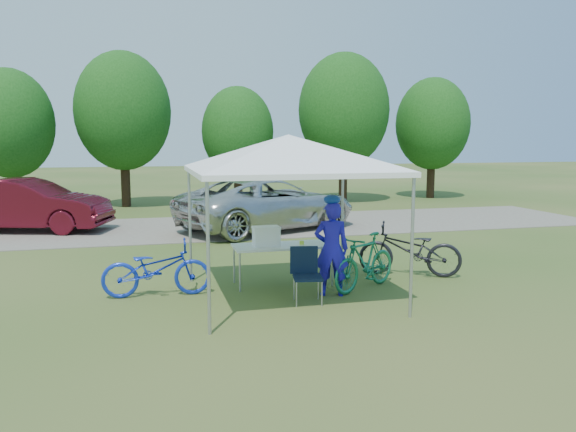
{
  "coord_description": "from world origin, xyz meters",
  "views": [
    {
      "loc": [
        -2.31,
        -8.93,
        2.64
      ],
      "look_at": [
        0.51,
        2.0,
        1.11
      ],
      "focal_mm": 35.0,
      "sensor_mm": 36.0,
      "label": 1
    }
  ],
  "objects_px": {
    "cyclist": "(331,249)",
    "minivan": "(268,204)",
    "bike_green": "(365,262)",
    "bike_dark": "(410,250)",
    "folding_table": "(283,247)",
    "cooler": "(266,236)",
    "sedan": "(27,205)",
    "bike_blue": "(156,269)",
    "folding_chair": "(306,270)"
  },
  "relations": [
    {
      "from": "cyclist",
      "to": "minivan",
      "type": "height_order",
      "value": "cyclist"
    },
    {
      "from": "bike_green",
      "to": "bike_dark",
      "type": "height_order",
      "value": "bike_dark"
    },
    {
      "from": "folding_table",
      "to": "cooler",
      "type": "relative_size",
      "value": 3.73
    },
    {
      "from": "minivan",
      "to": "sedan",
      "type": "height_order",
      "value": "minivan"
    },
    {
      "from": "sedan",
      "to": "folding_table",
      "type": "bearing_deg",
      "value": -127.12
    },
    {
      "from": "bike_blue",
      "to": "folding_chair",
      "type": "bearing_deg",
      "value": -109.17
    },
    {
      "from": "folding_table",
      "to": "cooler",
      "type": "distance_m",
      "value": 0.38
    },
    {
      "from": "folding_table",
      "to": "cooler",
      "type": "xyz_separation_m",
      "value": [
        -0.31,
        -0.0,
        0.22
      ]
    },
    {
      "from": "cooler",
      "to": "minivan",
      "type": "height_order",
      "value": "minivan"
    },
    {
      "from": "cooler",
      "to": "cyclist",
      "type": "relative_size",
      "value": 0.3
    },
    {
      "from": "cyclist",
      "to": "sedan",
      "type": "distance_m",
      "value": 10.68
    },
    {
      "from": "cooler",
      "to": "bike_blue",
      "type": "height_order",
      "value": "cooler"
    },
    {
      "from": "cooler",
      "to": "sedan",
      "type": "bearing_deg",
      "value": 125.09
    },
    {
      "from": "cyclist",
      "to": "bike_green",
      "type": "distance_m",
      "value": 0.8
    },
    {
      "from": "bike_blue",
      "to": "sedan",
      "type": "relative_size",
      "value": 0.39
    },
    {
      "from": "folding_chair",
      "to": "cyclist",
      "type": "xyz_separation_m",
      "value": [
        0.52,
        0.25,
        0.28
      ]
    },
    {
      "from": "folding_table",
      "to": "bike_dark",
      "type": "relative_size",
      "value": 0.91
    },
    {
      "from": "folding_chair",
      "to": "folding_table",
      "type": "bearing_deg",
      "value": 104.52
    },
    {
      "from": "bike_dark",
      "to": "minivan",
      "type": "relative_size",
      "value": 0.36
    },
    {
      "from": "bike_blue",
      "to": "bike_dark",
      "type": "distance_m",
      "value": 4.83
    },
    {
      "from": "cyclist",
      "to": "sedan",
      "type": "relative_size",
      "value": 0.35
    },
    {
      "from": "folding_table",
      "to": "folding_chair",
      "type": "height_order",
      "value": "folding_chair"
    },
    {
      "from": "cyclist",
      "to": "bike_green",
      "type": "xyz_separation_m",
      "value": [
        0.7,
        0.22,
        -0.31
      ]
    },
    {
      "from": "bike_dark",
      "to": "bike_green",
      "type": "bearing_deg",
      "value": -33.26
    },
    {
      "from": "folding_chair",
      "to": "cooler",
      "type": "xyz_separation_m",
      "value": [
        -0.41,
        1.17,
        0.39
      ]
    },
    {
      "from": "bike_dark",
      "to": "folding_table",
      "type": "bearing_deg",
      "value": -63.1
    },
    {
      "from": "folding_table",
      "to": "cyclist",
      "type": "distance_m",
      "value": 1.12
    },
    {
      "from": "cooler",
      "to": "bike_dark",
      "type": "relative_size",
      "value": 0.24
    },
    {
      "from": "bike_dark",
      "to": "sedan",
      "type": "height_order",
      "value": "sedan"
    },
    {
      "from": "folding_chair",
      "to": "minivan",
      "type": "bearing_deg",
      "value": 91.76
    },
    {
      "from": "bike_green",
      "to": "minivan",
      "type": "bearing_deg",
      "value": 150.41
    },
    {
      "from": "bike_green",
      "to": "folding_chair",
      "type": "bearing_deg",
      "value": -100.56
    },
    {
      "from": "bike_blue",
      "to": "minivan",
      "type": "xyz_separation_m",
      "value": [
        3.38,
        6.5,
        0.31
      ]
    },
    {
      "from": "bike_blue",
      "to": "bike_dark",
      "type": "bearing_deg",
      "value": -84.82
    },
    {
      "from": "folding_table",
      "to": "bike_green",
      "type": "xyz_separation_m",
      "value": [
        1.33,
        -0.7,
        -0.2
      ]
    },
    {
      "from": "cooler",
      "to": "sedan",
      "type": "relative_size",
      "value": 0.1
    },
    {
      "from": "folding_table",
      "to": "bike_blue",
      "type": "bearing_deg",
      "value": -174.08
    },
    {
      "from": "bike_blue",
      "to": "sedan",
      "type": "xyz_separation_m",
      "value": [
        -3.44,
        7.92,
        0.3
      ]
    },
    {
      "from": "bike_blue",
      "to": "bike_dark",
      "type": "xyz_separation_m",
      "value": [
        4.82,
        0.24,
        0.04
      ]
    },
    {
      "from": "cyclist",
      "to": "bike_blue",
      "type": "distance_m",
      "value": 2.99
    },
    {
      "from": "sedan",
      "to": "bike_green",
      "type": "bearing_deg",
      "value": -123.73
    },
    {
      "from": "cooler",
      "to": "folding_table",
      "type": "bearing_deg",
      "value": 0.0
    },
    {
      "from": "bike_green",
      "to": "cooler",
      "type": "bearing_deg",
      "value": -144.55
    },
    {
      "from": "cooler",
      "to": "bike_dark",
      "type": "height_order",
      "value": "cooler"
    },
    {
      "from": "bike_dark",
      "to": "minivan",
      "type": "height_order",
      "value": "minivan"
    },
    {
      "from": "bike_green",
      "to": "sedan",
      "type": "bearing_deg",
      "value": -171.34
    },
    {
      "from": "bike_green",
      "to": "sedan",
      "type": "relative_size",
      "value": 0.36
    },
    {
      "from": "folding_chair",
      "to": "cyclist",
      "type": "distance_m",
      "value": 0.64
    },
    {
      "from": "folding_chair",
      "to": "cooler",
      "type": "relative_size",
      "value": 1.87
    },
    {
      "from": "bike_green",
      "to": "bike_dark",
      "type": "relative_size",
      "value": 0.85
    }
  ]
}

